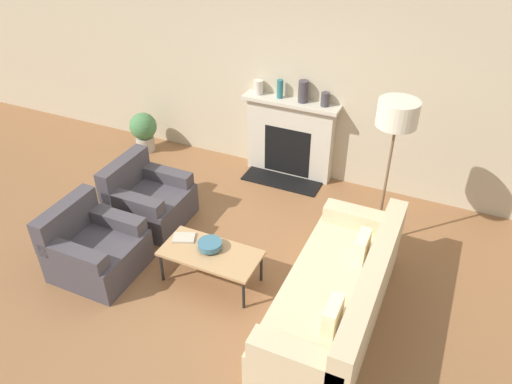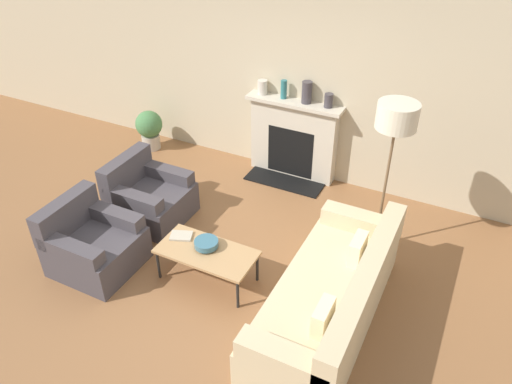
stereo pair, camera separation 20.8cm
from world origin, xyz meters
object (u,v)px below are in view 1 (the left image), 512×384
at_px(armchair_near, 94,249).
at_px(coffee_table, 211,254).
at_px(couch, 338,296).
at_px(mantel_vase_left, 258,87).
at_px(book, 184,238).
at_px(floor_lamp, 395,127).
at_px(bowl, 210,245).
at_px(armchair_far, 148,200).
at_px(mantel_vase_right, 325,99).
at_px(mantel_vase_center_left, 280,89).
at_px(potted_plant, 144,130).
at_px(mantel_vase_center_right, 303,92).
at_px(fireplace, 290,139).

distance_m(armchair_near, coffee_table, 1.33).
bearing_deg(couch, coffee_table, -88.58).
bearing_deg(mantel_vase_left, book, -85.97).
relative_size(floor_lamp, mantel_vase_left, 9.35).
bearing_deg(couch, floor_lamp, 175.69).
bearing_deg(bowl, mantel_vase_left, 101.97).
xyz_separation_m(armchair_far, floor_lamp, (2.79, 0.73, 1.27)).
bearing_deg(mantel_vase_right, mantel_vase_center_left, 180.00).
bearing_deg(armchair_near, bowl, -71.08).
distance_m(armchair_far, coffee_table, 1.44).
xyz_separation_m(coffee_table, book, (-0.38, 0.08, 0.04)).
bearing_deg(armchair_near, potted_plant, 23.34).
xyz_separation_m(coffee_table, mantel_vase_right, (0.42, 2.47, 0.88)).
distance_m(couch, mantel_vase_center_right, 2.93).
bearing_deg(mantel_vase_center_right, bowl, -93.42).
relative_size(book, mantel_vase_right, 1.53).
bearing_deg(mantel_vase_left, couch, -51.29).
bearing_deg(floor_lamp, potted_plant, 168.84).
height_order(mantel_vase_right, potted_plant, mantel_vase_right).
height_order(fireplace, floor_lamp, floor_lamp).
xyz_separation_m(fireplace, couch, (1.45, -2.42, -0.25)).
distance_m(armchair_far, potted_plant, 1.85).
xyz_separation_m(armchair_far, mantel_vase_center_left, (1.05, 1.81, 0.99)).
distance_m(mantel_vase_center_left, potted_plant, 2.36).
xyz_separation_m(fireplace, bowl, (0.02, -2.40, -0.11)).
height_order(book, mantel_vase_right, mantel_vase_right).
bearing_deg(floor_lamp, fireplace, 145.74).
xyz_separation_m(bowl, mantel_vase_center_left, (-0.19, 2.42, 0.83)).
height_order(fireplace, couch, fireplace).
bearing_deg(armchair_near, mantel_vase_left, -14.44).
distance_m(fireplace, armchair_far, 2.19).
xyz_separation_m(mantel_vase_right, potted_plant, (-2.79, -0.31, -0.89)).
bearing_deg(mantel_vase_right, couch, -67.99).
height_order(mantel_vase_left, mantel_vase_center_left, mantel_vase_center_left).
distance_m(fireplace, mantel_vase_right, 0.83).
distance_m(mantel_vase_left, potted_plant, 2.06).
xyz_separation_m(mantel_vase_center_left, mantel_vase_right, (0.65, 0.00, -0.04)).
bearing_deg(armchair_far, potted_plant, 36.15).
height_order(floor_lamp, mantel_vase_right, floor_lamp).
height_order(bowl, mantel_vase_right, mantel_vase_right).
bearing_deg(mantel_vase_left, floor_lamp, -27.63).
xyz_separation_m(fireplace, mantel_vase_center_left, (-0.17, 0.01, 0.72)).
relative_size(armchair_near, mantel_vase_center_right, 2.97).
height_order(bowl, book, bowl).
bearing_deg(armchair_far, floor_lamp, -75.30).
height_order(couch, floor_lamp, floor_lamp).
bearing_deg(armchair_far, book, -122.94).
xyz_separation_m(fireplace, potted_plant, (-2.32, -0.30, -0.21)).
bearing_deg(mantel_vase_left, bowl, -78.03).
relative_size(fireplace, book, 4.80).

